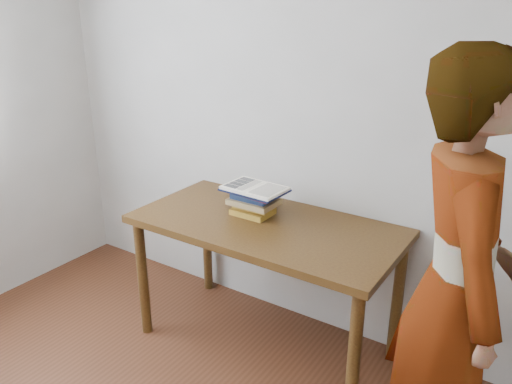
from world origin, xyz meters
The scene contains 4 objects.
desk centered at (0.05, 1.38, 0.68)m, with size 1.44×0.72×0.77m.
book_stack centered at (-0.07, 1.44, 0.85)m, with size 0.28×0.19×0.15m.
open_book centered at (-0.05, 1.42, 0.93)m, with size 0.34×0.25×0.03m.
reader centered at (1.09, 1.04, 0.88)m, with size 0.64×0.42×1.76m, color tan.
Camera 1 is at (1.35, -0.69, 1.86)m, focal length 35.00 mm.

